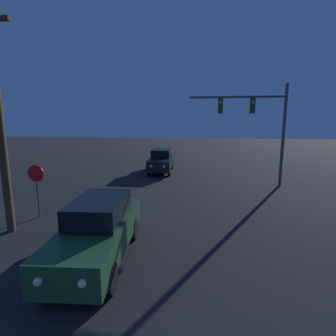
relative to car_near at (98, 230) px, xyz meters
name	(u,v)px	position (x,y,z in m)	size (l,w,h in m)	color
car_near	(98,230)	(0.00, 0.00, 0.00)	(1.99, 4.81, 1.76)	#1E4728
car_far	(161,160)	(-0.33, 13.18, 0.00)	(1.86, 4.79, 1.76)	black
traffic_signal_mast	(258,118)	(6.10, 9.74, 3.19)	(5.69, 0.30, 6.06)	#4C4C51
stop_sign	(37,181)	(-3.77, 2.83, 0.64)	(0.69, 0.07, 2.21)	#4C4C51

